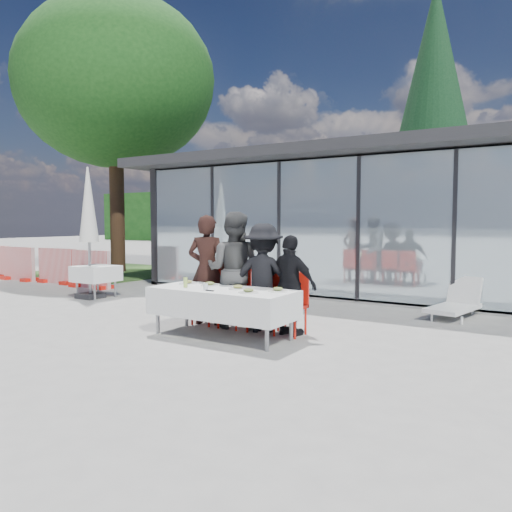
{
  "coord_description": "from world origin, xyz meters",
  "views": [
    {
      "loc": [
        4.83,
        -6.2,
        1.77
      ],
      "look_at": [
        0.2,
        1.2,
        1.16
      ],
      "focal_mm": 35.0,
      "sensor_mm": 36.0,
      "label": 1
    }
  ],
  "objects": [
    {
      "name": "deciduous_tree",
      "position": [
        -8.5,
        6.0,
        6.48
      ],
      "size": [
        7.04,
        6.4,
        9.38
      ],
      "color": "#382316",
      "rests_on": "ground"
    },
    {
      "name": "treeline",
      "position": [
        -2.0,
        28.0,
        2.2
      ],
      "size": [
        62.5,
        2.0,
        4.4
      ],
      "color": "#133A12",
      "rests_on": "ground"
    },
    {
      "name": "juice_bottle",
      "position": [
        -0.15,
        -0.29,
        0.83
      ],
      "size": [
        0.06,
        0.06,
        0.16
      ],
      "primitive_type": "cylinder",
      "color": "#A1C250",
      "rests_on": "dining_table"
    },
    {
      "name": "plate_extra",
      "position": [
        0.99,
        -0.27,
        0.77
      ],
      "size": [
        0.29,
        0.29,
        0.07
      ],
      "color": "white",
      "rests_on": "dining_table"
    },
    {
      "name": "ground",
      "position": [
        0.0,
        0.0,
        0.0
      ],
      "size": [
        90.0,
        90.0,
        0.0
      ],
      "primitive_type": "plane",
      "color": "gray",
      "rests_on": "ground"
    },
    {
      "name": "diner_chair_c",
      "position": [
        0.73,
        0.65,
        0.54
      ],
      "size": [
        0.44,
        0.44,
        0.97
      ],
      "color": "red",
      "rests_on": "ground"
    },
    {
      "name": "construction_barriers",
      "position": [
        -9.1,
        2.72,
        0.44
      ],
      "size": [
        7.8,
        0.6,
        1.0
      ],
      "color": "red",
      "rests_on": "ground"
    },
    {
      "name": "diner_a",
      "position": [
        -0.4,
        0.57,
        0.94
      ],
      "size": [
        0.86,
        0.86,
        1.88
      ],
      "primitive_type": "imported",
      "rotation": [
        0.0,
        0.0,
        3.45
      ],
      "color": "black",
      "rests_on": "ground"
    },
    {
      "name": "plate_a",
      "position": [
        -0.39,
        0.05,
        0.77
      ],
      "size": [
        0.29,
        0.29,
        0.07
      ],
      "color": "white",
      "rests_on": "dining_table"
    },
    {
      "name": "dining_table",
      "position": [
        0.41,
        -0.1,
        0.54
      ],
      "size": [
        2.26,
        0.96,
        0.75
      ],
      "color": "white",
      "rests_on": "ground"
    },
    {
      "name": "diner_chair_b",
      "position": [
        0.16,
        0.65,
        0.54
      ],
      "size": [
        0.44,
        0.44,
        0.97
      ],
      "color": "red",
      "rests_on": "ground"
    },
    {
      "name": "diner_b",
      "position": [
        0.16,
        0.57,
        0.96
      ],
      "size": [
        1.16,
        1.16,
        1.93
      ],
      "primitive_type": "imported",
      "rotation": [
        0.0,
        0.0,
        3.42
      ],
      "color": "#4A4A4A",
      "rests_on": "ground"
    },
    {
      "name": "folded_eyeglasses",
      "position": [
        0.41,
        -0.41,
        0.76
      ],
      "size": [
        0.14,
        0.03,
        0.01
      ],
      "primitive_type": "cube",
      "color": "black",
      "rests_on": "dining_table"
    },
    {
      "name": "plate_b",
      "position": [
        0.05,
        0.06,
        0.77
      ],
      "size": [
        0.29,
        0.29,
        0.07
      ],
      "color": "white",
      "rests_on": "dining_table"
    },
    {
      "name": "lounger",
      "position": [
        3.13,
        3.56,
        0.26
      ],
      "size": [
        0.85,
        1.42,
        0.72
      ],
      "color": "white",
      "rests_on": "ground"
    },
    {
      "name": "market_umbrella",
      "position": [
        -4.45,
        1.44,
        1.96
      ],
      "size": [
        0.5,
        0.5,
        3.0
      ],
      "color": "black",
      "rests_on": "ground"
    },
    {
      "name": "conifer_tree",
      "position": [
        0.5,
        13.0,
        5.99
      ],
      "size": [
        4.0,
        4.0,
        10.5
      ],
      "color": "#382316",
      "rests_on": "ground"
    },
    {
      "name": "drinking_glasses",
      "position": [
        0.29,
        -0.35,
        0.8
      ],
      "size": [
        0.07,
        0.07,
        0.1
      ],
      "color": "silver",
      "rests_on": "dining_table"
    },
    {
      "name": "grass_patch",
      "position": [
        -8.5,
        6.0,
        0.01
      ],
      "size": [
        5.0,
        5.0,
        0.02
      ],
      "primitive_type": "cube",
      "color": "#385926",
      "rests_on": "ground"
    },
    {
      "name": "diner_d",
      "position": [
        1.22,
        0.57,
        0.78
      ],
      "size": [
        1.02,
        1.02,
        1.56
      ],
      "primitive_type": "imported",
      "rotation": [
        0.0,
        0.0,
        3.02
      ],
      "color": "black",
      "rests_on": "ground"
    },
    {
      "name": "plate_d",
      "position": [
        1.28,
        0.07,
        0.77
      ],
      "size": [
        0.29,
        0.29,
        0.07
      ],
      "color": "white",
      "rests_on": "dining_table"
    },
    {
      "name": "diner_c",
      "position": [
        0.73,
        0.57,
        0.87
      ],
      "size": [
        1.39,
        1.39,
        1.74
      ],
      "primitive_type": "imported",
      "rotation": [
        0.0,
        0.0,
        3.42
      ],
      "color": "black",
      "rests_on": "ground"
    },
    {
      "name": "pavilion",
      "position": [
        2.0,
        8.16,
        2.15
      ],
      "size": [
        14.8,
        8.8,
        3.44
      ],
      "color": "gray",
      "rests_on": "ground"
    },
    {
      "name": "diner_chair_d",
      "position": [
        1.22,
        0.65,
        0.54
      ],
      "size": [
        0.44,
        0.44,
        0.97
      ],
      "color": "red",
      "rests_on": "ground"
    },
    {
      "name": "plate_c",
      "position": [
        0.65,
        -0.03,
        0.77
      ],
      "size": [
        0.29,
        0.29,
        0.07
      ],
      "color": "white",
      "rests_on": "dining_table"
    },
    {
      "name": "diner_chair_a",
      "position": [
        -0.4,
        0.65,
        0.54
      ],
      "size": [
        0.44,
        0.44,
        0.97
      ],
      "color": "red",
      "rests_on": "ground"
    },
    {
      "name": "spare_table_left",
      "position": [
        -4.42,
        1.59,
        0.55
      ],
      "size": [
        0.86,
        0.86,
        0.74
      ],
      "color": "white",
      "rests_on": "ground"
    }
  ]
}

